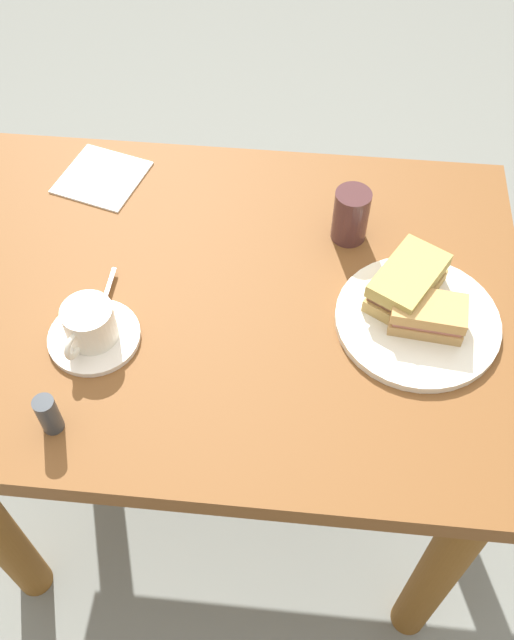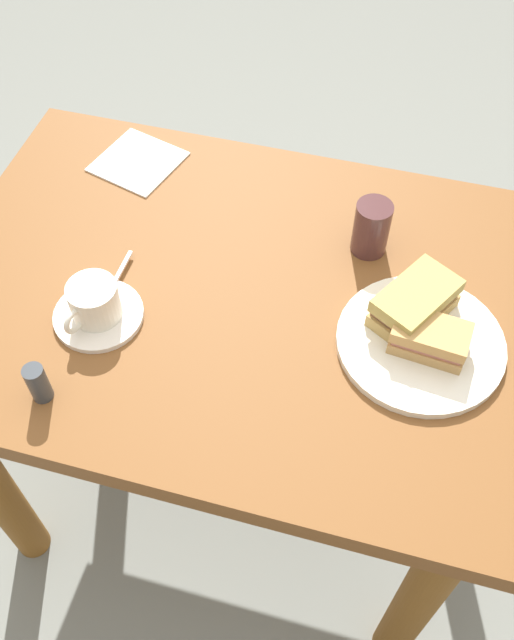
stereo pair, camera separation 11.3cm
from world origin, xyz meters
name	(u,v)px [view 1 (the left image)]	position (x,y,z in m)	size (l,w,h in m)	color
ground_plane	(234,480)	(0.00, 0.00, 0.00)	(6.00, 6.00, 0.00)	slate
dining_table	(225,343)	(0.00, 0.00, 0.62)	(1.03, 0.75, 0.78)	brown
sandwich_plate	(417,321)	(0.33, -0.03, 0.78)	(0.27, 0.27, 0.01)	silver
sandwich_front	(428,315)	(0.34, -0.04, 0.82)	(0.12, 0.08, 0.05)	#B1864C
sandwich_back	(407,283)	(0.31, 0.01, 0.82)	(0.14, 0.16, 0.06)	#AE8D4C
coffee_saucer	(94,337)	(-0.19, -0.12, 0.78)	(0.15, 0.15, 0.01)	silver
coffee_cup	(89,323)	(-0.20, -0.12, 0.82)	(0.08, 0.11, 0.07)	silver
spoon	(105,298)	(-0.19, -0.04, 0.79)	(0.02, 0.10, 0.01)	silver
napkin	(102,177)	(-0.27, 0.26, 0.78)	(0.15, 0.15, 0.00)	white
salt_shaker	(48,414)	(-0.22, -0.28, 0.81)	(0.03, 0.03, 0.07)	#33383D
drinking_glass	(351,215)	(0.21, 0.16, 0.83)	(0.06, 0.06, 0.10)	#47292A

